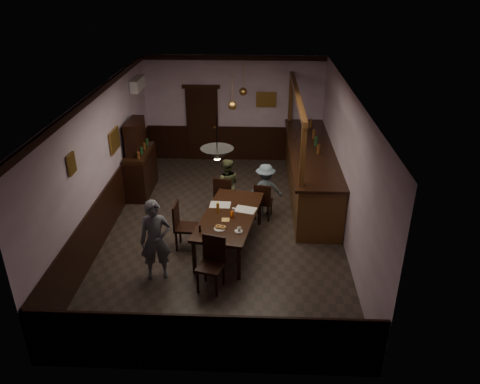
# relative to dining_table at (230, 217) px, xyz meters

# --- Properties ---
(room) EXTENTS (5.01, 8.01, 3.01)m
(room) POSITION_rel_dining_table_xyz_m (-0.16, 0.74, 0.81)
(room) COLOR #2D2621
(room) RESTS_ON ground
(dining_table) EXTENTS (1.38, 2.34, 0.75)m
(dining_table) POSITION_rel_dining_table_xyz_m (0.00, 0.00, 0.00)
(dining_table) COLOR black
(dining_table) RESTS_ON ground
(chair_far_left) EXTENTS (0.48, 0.48, 0.95)m
(chair_far_left) POSITION_rel_dining_table_xyz_m (-0.22, 1.33, -0.16)
(chair_far_left) COLOR black
(chair_far_left) RESTS_ON ground
(chair_far_right) EXTENTS (0.45, 0.45, 0.88)m
(chair_far_right) POSITION_rel_dining_table_xyz_m (0.67, 1.18, -0.20)
(chair_far_right) COLOR black
(chair_far_right) RESTS_ON ground
(chair_near) EXTENTS (0.53, 0.53, 0.99)m
(chair_near) POSITION_rel_dining_table_xyz_m (-0.23, -1.30, -0.14)
(chair_near) COLOR black
(chair_near) RESTS_ON ground
(chair_side) EXTENTS (0.45, 0.45, 0.98)m
(chair_side) POSITION_rel_dining_table_xyz_m (-0.95, -0.04, -0.15)
(chair_side) COLOR black
(chair_side) RESTS_ON ground
(person_standing) EXTENTS (0.63, 0.49, 1.55)m
(person_standing) POSITION_rel_dining_table_xyz_m (-1.26, -1.04, 0.09)
(person_standing) COLOR #595D66
(person_standing) RESTS_ON ground
(person_seated_left) EXTENTS (0.63, 0.50, 1.26)m
(person_seated_left) POSITION_rel_dining_table_xyz_m (-0.17, 1.61, -0.05)
(person_seated_left) COLOR #4F5734
(person_seated_left) RESTS_ON ground
(person_seated_right) EXTENTS (0.84, 0.55, 1.22)m
(person_seated_right) POSITION_rel_dining_table_xyz_m (0.72, 1.45, -0.08)
(person_seated_right) COLOR slate
(person_seated_right) RESTS_ON ground
(newspaper_left) EXTENTS (0.43, 0.32, 0.01)m
(newspaper_left) POSITION_rel_dining_table_xyz_m (-0.22, 0.39, 0.07)
(newspaper_left) COLOR silver
(newspaper_left) RESTS_ON dining_table
(newspaper_right) EXTENTS (0.49, 0.41, 0.01)m
(newspaper_right) POSITION_rel_dining_table_xyz_m (0.31, 0.20, 0.07)
(newspaper_right) COLOR silver
(newspaper_right) RESTS_ON dining_table
(napkin) EXTENTS (0.17, 0.17, 0.00)m
(napkin) POSITION_rel_dining_table_xyz_m (-0.06, -0.22, 0.07)
(napkin) COLOR #DDA551
(napkin) RESTS_ON dining_table
(saucer) EXTENTS (0.15, 0.15, 0.01)m
(saucer) POSITION_rel_dining_table_xyz_m (0.21, -0.64, 0.07)
(saucer) COLOR white
(saucer) RESTS_ON dining_table
(coffee_cup) EXTENTS (0.09, 0.09, 0.07)m
(coffee_cup) POSITION_rel_dining_table_xyz_m (0.22, -0.64, 0.11)
(coffee_cup) COLOR white
(coffee_cup) RESTS_ON saucer
(pastry_plate) EXTENTS (0.22, 0.22, 0.01)m
(pastry_plate) POSITION_rel_dining_table_xyz_m (-0.15, -0.57, 0.07)
(pastry_plate) COLOR white
(pastry_plate) RESTS_ON dining_table
(pastry_ring_a) EXTENTS (0.13, 0.13, 0.04)m
(pastry_ring_a) POSITION_rel_dining_table_xyz_m (-0.17, -0.54, 0.10)
(pastry_ring_a) COLOR #C68C47
(pastry_ring_a) RESTS_ON pastry_plate
(pastry_ring_b) EXTENTS (0.13, 0.13, 0.04)m
(pastry_ring_b) POSITION_rel_dining_table_xyz_m (-0.09, -0.56, 0.10)
(pastry_ring_b) COLOR #C68C47
(pastry_ring_b) RESTS_ON pastry_plate
(soda_can) EXTENTS (0.07, 0.07, 0.12)m
(soda_can) POSITION_rel_dining_table_xyz_m (0.06, -0.10, 0.12)
(soda_can) COLOR orange
(soda_can) RESTS_ON dining_table
(beer_glass) EXTENTS (0.06, 0.06, 0.20)m
(beer_glass) POSITION_rel_dining_table_xyz_m (-0.24, 0.10, 0.16)
(beer_glass) COLOR #BF721E
(beer_glass) RESTS_ON dining_table
(water_glass) EXTENTS (0.06, 0.06, 0.15)m
(water_glass) POSITION_rel_dining_table_xyz_m (0.08, -0.01, 0.14)
(water_glass) COLOR silver
(water_glass) RESTS_ON dining_table
(pepper_mill) EXTENTS (0.04, 0.04, 0.14)m
(pepper_mill) POSITION_rel_dining_table_xyz_m (-0.51, -0.67, 0.13)
(pepper_mill) COLOR black
(pepper_mill) RESTS_ON dining_table
(sideboard) EXTENTS (0.50, 1.41, 1.87)m
(sideboard) POSITION_rel_dining_table_xyz_m (-2.38, 2.46, 0.06)
(sideboard) COLOR black
(sideboard) RESTS_ON ground
(bar_counter) EXTENTS (1.07, 4.61, 2.58)m
(bar_counter) POSITION_rel_dining_table_xyz_m (1.83, 2.43, -0.03)
(bar_counter) COLOR #512B15
(bar_counter) RESTS_ON ground
(door_back) EXTENTS (0.90, 0.06, 2.10)m
(door_back) POSITION_rel_dining_table_xyz_m (-1.06, 4.69, 0.36)
(door_back) COLOR black
(door_back) RESTS_ON ground
(ac_unit) EXTENTS (0.20, 0.85, 0.30)m
(ac_unit) POSITION_rel_dining_table_xyz_m (-2.54, 3.64, 1.76)
(ac_unit) COLOR white
(ac_unit) RESTS_ON ground
(picture_left_small) EXTENTS (0.04, 0.28, 0.36)m
(picture_left_small) POSITION_rel_dining_table_xyz_m (-2.62, -0.86, 1.46)
(picture_left_small) COLOR olive
(picture_left_small) RESTS_ON ground
(picture_left_large) EXTENTS (0.04, 0.62, 0.48)m
(picture_left_large) POSITION_rel_dining_table_xyz_m (-2.62, 1.54, 1.01)
(picture_left_large) COLOR olive
(picture_left_large) RESTS_ON ground
(picture_back) EXTENTS (0.55, 0.04, 0.42)m
(picture_back) POSITION_rel_dining_table_xyz_m (0.74, 4.70, 1.11)
(picture_back) COLOR olive
(picture_back) RESTS_ON ground
(pendant_iron) EXTENTS (0.56, 0.56, 0.78)m
(pendant_iron) POSITION_rel_dining_table_xyz_m (-0.14, -0.79, 1.65)
(pendant_iron) COLOR black
(pendant_iron) RESTS_ON ground
(pendant_brass_mid) EXTENTS (0.20, 0.20, 0.81)m
(pendant_brass_mid) POSITION_rel_dining_table_xyz_m (-0.06, 2.32, 1.61)
(pendant_brass_mid) COLOR #BF8C3F
(pendant_brass_mid) RESTS_ON ground
(pendant_brass_far) EXTENTS (0.20, 0.20, 0.81)m
(pendant_brass_far) POSITION_rel_dining_table_xyz_m (0.14, 3.58, 1.61)
(pendant_brass_far) COLOR #BF8C3F
(pendant_brass_far) RESTS_ON ground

